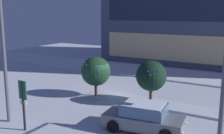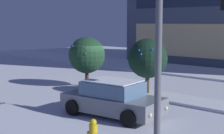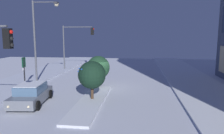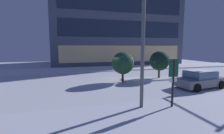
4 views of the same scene
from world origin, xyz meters
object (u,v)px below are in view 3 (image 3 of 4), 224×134
at_px(car_near, 31,94).
at_px(decorated_tree_median, 98,68).
at_px(street_lamp_arched, 41,31).
at_px(traffic_light_corner_near_left, 76,39).
at_px(parking_info_sign, 24,68).
at_px(decorated_tree_left_of_median, 92,75).

distance_m(car_near, decorated_tree_median, 6.93).
xyz_separation_m(street_lamp_arched, decorated_tree_median, (1.42, 6.26, -3.50)).
relative_size(car_near, traffic_light_corner_near_left, 0.71).
relative_size(parking_info_sign, decorated_tree_left_of_median, 0.93).
bearing_deg(street_lamp_arched, car_near, -75.98).
relative_size(car_near, decorated_tree_median, 1.49).
bearing_deg(car_near, decorated_tree_left_of_median, 100.97).
bearing_deg(parking_info_sign, car_near, -52.86).
height_order(street_lamp_arched, decorated_tree_median, street_lamp_arched).
xyz_separation_m(street_lamp_arched, decorated_tree_left_of_median, (5.72, 6.59, -3.42)).
bearing_deg(decorated_tree_left_of_median, decorated_tree_median, -175.62).
bearing_deg(decorated_tree_median, traffic_light_corner_near_left, -152.37).
height_order(parking_info_sign, decorated_tree_left_of_median, decorated_tree_left_of_median).
xyz_separation_m(traffic_light_corner_near_left, decorated_tree_left_of_median, (13.92, 5.37, -2.41)).
bearing_deg(traffic_light_corner_near_left, street_lamp_arched, -98.46).
relative_size(decorated_tree_median, decorated_tree_left_of_median, 0.99).
relative_size(parking_info_sign, decorated_tree_median, 0.94).
bearing_deg(decorated_tree_median, parking_info_sign, -87.39).
bearing_deg(street_lamp_arched, traffic_light_corner_near_left, 76.95).
bearing_deg(decorated_tree_left_of_median, street_lamp_arched, -130.95).
height_order(parking_info_sign, decorated_tree_median, decorated_tree_median).
relative_size(traffic_light_corner_near_left, decorated_tree_median, 2.09).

